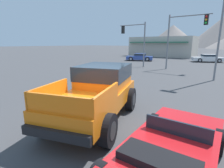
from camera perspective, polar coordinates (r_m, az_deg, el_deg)
The scene contains 9 objects.
ground_plane at distance 6.38m, azimuth -4.63°, elevation -12.73°, with size 320.00×320.00×0.00m, color #424244.
orange_pickup_truck at distance 6.60m, azimuth -4.33°, elevation -1.55°, with size 3.43×5.23×1.95m.
red_convertible_car at distance 4.30m, azimuth 18.15°, elevation -20.95°, with size 2.12×4.41×1.00m.
parked_car_white at distance 30.18m, azimuth 28.83°, elevation 7.42°, with size 4.56×3.52×1.16m.
parked_car_blue at distance 28.93m, azimuth 9.02°, elevation 8.71°, with size 4.50×3.28×1.16m.
traffic_light_main at distance 19.60m, azimuth 22.36°, elevation 15.69°, with size 4.03×0.38×5.63m.
traffic_light_crosswalk at distance 22.04m, azimuth 7.29°, elevation 15.25°, with size 3.53×0.38×5.15m.
street_lamp_post at distance 15.42m, azimuth 32.60°, elevation 20.17°, with size 0.90×0.24×8.76m.
storefront_building at distance 39.45m, azimuth 15.90°, elevation 11.64°, with size 13.35×5.79×4.07m.
Camera 1 is at (3.89, -4.22, 2.79)m, focal length 28.00 mm.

